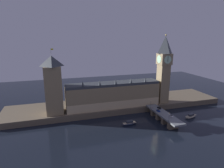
{
  "coord_description": "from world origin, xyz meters",
  "views": [
    {
      "loc": [
        -59.83,
        -135.59,
        70.67
      ],
      "look_at": [
        -12.14,
        20.0,
        30.28
      ],
      "focal_mm": 30.0,
      "sensor_mm": 36.0,
      "label": 1
    }
  ],
  "objects_px": {
    "car_southbound_lead": "(171,116)",
    "street_lamp_near": "(169,116)",
    "car_northbound_lead": "(158,111)",
    "boat_downstream": "(191,116)",
    "clock_tower": "(164,67)",
    "street_lamp_far": "(151,103)",
    "car_southbound_trail": "(159,108)",
    "pedestrian_far_rail": "(152,108)",
    "victoria_tower": "(53,85)",
    "boat_upstream": "(129,123)"
  },
  "relations": [
    {
      "from": "car_southbound_lead",
      "to": "street_lamp_near",
      "type": "distance_m",
      "value": 10.77
    },
    {
      "from": "car_northbound_lead",
      "to": "boat_downstream",
      "type": "height_order",
      "value": "car_northbound_lead"
    },
    {
      "from": "car_northbound_lead",
      "to": "street_lamp_near",
      "type": "xyz_separation_m",
      "value": [
        -2.63,
        -20.11,
        3.71
      ]
    },
    {
      "from": "clock_tower",
      "to": "car_southbound_lead",
      "type": "distance_m",
      "value": 53.74
    },
    {
      "from": "street_lamp_near",
      "to": "street_lamp_far",
      "type": "bearing_deg",
      "value": 90.0
    },
    {
      "from": "car_southbound_trail",
      "to": "car_southbound_lead",
      "type": "bearing_deg",
      "value": -90.0
    },
    {
      "from": "street_lamp_near",
      "to": "boat_downstream",
      "type": "distance_m",
      "value": 37.57
    },
    {
      "from": "pedestrian_far_rail",
      "to": "street_lamp_near",
      "type": "distance_m",
      "value": 27.48
    },
    {
      "from": "victoria_tower",
      "to": "car_northbound_lead",
      "type": "height_order",
      "value": "victoria_tower"
    },
    {
      "from": "clock_tower",
      "to": "pedestrian_far_rail",
      "type": "height_order",
      "value": "clock_tower"
    },
    {
      "from": "car_southbound_lead",
      "to": "boat_downstream",
      "type": "relative_size",
      "value": 0.31
    },
    {
      "from": "car_northbound_lead",
      "to": "pedestrian_far_rail",
      "type": "height_order",
      "value": "pedestrian_far_rail"
    },
    {
      "from": "car_southbound_lead",
      "to": "boat_downstream",
      "type": "bearing_deg",
      "value": 15.28
    },
    {
      "from": "car_southbound_trail",
      "to": "pedestrian_far_rail",
      "type": "xyz_separation_m",
      "value": [
        -6.69,
        1.06,
        0.18
      ]
    },
    {
      "from": "victoria_tower",
      "to": "pedestrian_far_rail",
      "type": "xyz_separation_m",
      "value": [
        84.99,
        -21.09,
        -22.91
      ]
    },
    {
      "from": "car_southbound_trail",
      "to": "boat_downstream",
      "type": "distance_m",
      "value": 29.42
    },
    {
      "from": "clock_tower",
      "to": "boat_downstream",
      "type": "bearing_deg",
      "value": -70.71
    },
    {
      "from": "clock_tower",
      "to": "boat_upstream",
      "type": "xyz_separation_m",
      "value": [
        -47.93,
        -29.12,
        -40.37
      ]
    },
    {
      "from": "clock_tower",
      "to": "car_southbound_lead",
      "type": "xyz_separation_m",
      "value": [
        -14.92,
        -39.03,
        -33.79
      ]
    },
    {
      "from": "street_lamp_far",
      "to": "car_southbound_lead",
      "type": "bearing_deg",
      "value": -72.36
    },
    {
      "from": "pedestrian_far_rail",
      "to": "boat_upstream",
      "type": "bearing_deg",
      "value": -158.85
    },
    {
      "from": "street_lamp_near",
      "to": "boat_upstream",
      "type": "relative_size",
      "value": 0.55
    },
    {
      "from": "clock_tower",
      "to": "car_northbound_lead",
      "type": "distance_m",
      "value": 46.8
    },
    {
      "from": "car_southbound_trail",
      "to": "pedestrian_far_rail",
      "type": "bearing_deg",
      "value": 171.02
    },
    {
      "from": "clock_tower",
      "to": "car_southbound_trail",
      "type": "xyz_separation_m",
      "value": [
        -14.92,
        -19.99,
        -33.77
      ]
    },
    {
      "from": "street_lamp_near",
      "to": "boat_downstream",
      "type": "relative_size",
      "value": 0.5
    },
    {
      "from": "car_southbound_lead",
      "to": "car_southbound_trail",
      "type": "bearing_deg",
      "value": 90.0
    },
    {
      "from": "victoria_tower",
      "to": "boat_upstream",
      "type": "xyz_separation_m",
      "value": [
        58.66,
        -31.28,
        -29.69
      ]
    },
    {
      "from": "car_southbound_trail",
      "to": "pedestrian_far_rail",
      "type": "relative_size",
      "value": 2.91
    },
    {
      "from": "car_northbound_lead",
      "to": "boat_downstream",
      "type": "xyz_separation_m",
      "value": [
        30.54,
        -5.83,
        -6.66
      ]
    },
    {
      "from": "victoria_tower",
      "to": "pedestrian_far_rail",
      "type": "distance_m",
      "value": 90.52
    },
    {
      "from": "boat_upstream",
      "to": "boat_downstream",
      "type": "height_order",
      "value": "boat_downstream"
    },
    {
      "from": "boat_downstream",
      "to": "car_southbound_lead",
      "type": "bearing_deg",
      "value": -164.72
    },
    {
      "from": "victoria_tower",
      "to": "boat_downstream",
      "type": "xyz_separation_m",
      "value": [
        117.76,
        -34.06,
        -29.68
      ]
    },
    {
      "from": "car_northbound_lead",
      "to": "car_southbound_lead",
      "type": "distance_m",
      "value": 13.71
    },
    {
      "from": "victoria_tower",
      "to": "car_northbound_lead",
      "type": "bearing_deg",
      "value": -17.93
    },
    {
      "from": "boat_upstream",
      "to": "clock_tower",
      "type": "bearing_deg",
      "value": 31.28
    },
    {
      "from": "pedestrian_far_rail",
      "to": "boat_downstream",
      "type": "distance_m",
      "value": 35.89
    },
    {
      "from": "car_southbound_lead",
      "to": "car_northbound_lead",
      "type": "bearing_deg",
      "value": 108.98
    },
    {
      "from": "car_southbound_trail",
      "to": "boat_upstream",
      "type": "bearing_deg",
      "value": -164.54
    },
    {
      "from": "victoria_tower",
      "to": "boat_upstream",
      "type": "relative_size",
      "value": 4.37
    },
    {
      "from": "clock_tower",
      "to": "car_northbound_lead",
      "type": "height_order",
      "value": "clock_tower"
    },
    {
      "from": "street_lamp_near",
      "to": "car_southbound_lead",
      "type": "bearing_deg",
      "value": 45.25
    },
    {
      "from": "car_northbound_lead",
      "to": "car_southbound_trail",
      "type": "height_order",
      "value": "car_northbound_lead"
    },
    {
      "from": "pedestrian_far_rail",
      "to": "victoria_tower",
      "type": "bearing_deg",
      "value": 166.06
    },
    {
      "from": "victoria_tower",
      "to": "street_lamp_near",
      "type": "height_order",
      "value": "victoria_tower"
    },
    {
      "from": "car_southbound_trail",
      "to": "street_lamp_far",
      "type": "bearing_deg",
      "value": 155.34
    },
    {
      "from": "pedestrian_far_rail",
      "to": "street_lamp_far",
      "type": "height_order",
      "value": "street_lamp_far"
    },
    {
      "from": "car_southbound_trail",
      "to": "street_lamp_far",
      "type": "height_order",
      "value": "street_lamp_far"
    },
    {
      "from": "pedestrian_far_rail",
      "to": "street_lamp_far",
      "type": "relative_size",
      "value": 0.22
    }
  ]
}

